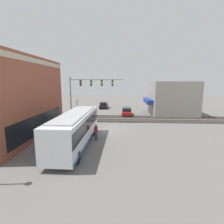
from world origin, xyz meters
TOP-DOWN VIEW (x-y plane):
  - ground_plane at (0.00, 0.00)m, footprint 120.00×120.00m
  - shop_building at (13.26, -11.47)m, footprint 9.62×9.21m
  - city_bus at (-5.73, 2.80)m, footprint 11.34×2.59m
  - traffic_signal_gantry at (4.44, 3.63)m, footprint 0.42×8.27m
  - crossing_signal at (3.49, 5.07)m, footprint 1.41×1.18m
  - rail_track_near at (6.00, 0.00)m, footprint 2.60×60.00m
  - rail_track_far at (9.20, 0.00)m, footprint 2.60×60.00m
  - parked_car_red at (11.32, -2.60)m, footprint 4.79×1.82m
  - parked_car_black at (19.70, 2.80)m, footprint 4.51×1.82m
  - pedestrian_at_crossing at (2.98, 4.74)m, footprint 0.34×0.34m
  - pedestrian_near_bus at (-3.92, 1.04)m, footprint 0.34×0.34m

SIDE VIEW (x-z plane):
  - ground_plane at x=0.00m, z-range 0.00..0.00m
  - rail_track_near at x=6.00m, z-range -0.05..0.10m
  - rail_track_far at x=9.20m, z-range -0.05..0.10m
  - parked_car_red at x=11.32m, z-range -0.05..1.43m
  - parked_car_black at x=19.70m, z-range -0.06..1.47m
  - pedestrian_near_bus at x=-3.92m, z-range 0.02..1.84m
  - pedestrian_at_crossing at x=2.98m, z-range 0.03..1.88m
  - city_bus at x=-5.73m, z-range 0.17..3.53m
  - crossing_signal at x=3.49m, z-range 0.39..4.20m
  - shop_building at x=13.26m, z-range -0.01..6.45m
  - traffic_signal_gantry at x=4.44m, z-range 1.84..8.98m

